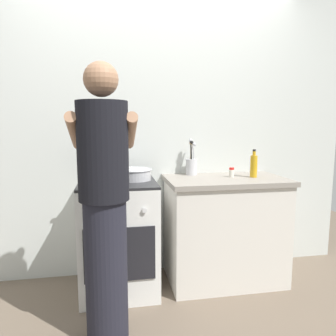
{
  "coord_description": "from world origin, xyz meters",
  "views": [
    {
      "loc": [
        -0.4,
        -2.34,
        1.35
      ],
      "look_at": [
        0.05,
        0.12,
        1.0
      ],
      "focal_mm": 33.8,
      "sensor_mm": 36.0,
      "label": 1
    }
  ],
  "objects_px": {
    "stove_range": "(119,236)",
    "utensil_crock": "(191,164)",
    "mixing_bowl": "(135,174)",
    "oil_bottle": "(254,166)",
    "spice_bottle": "(232,172)",
    "person": "(104,206)",
    "pot": "(99,173)"
  },
  "relations": [
    {
      "from": "oil_bottle",
      "to": "person",
      "type": "distance_m",
      "value": 1.37
    },
    {
      "from": "pot",
      "to": "utensil_crock",
      "type": "bearing_deg",
      "value": 14.8
    },
    {
      "from": "spice_bottle",
      "to": "oil_bottle",
      "type": "relative_size",
      "value": 0.34
    },
    {
      "from": "mixing_bowl",
      "to": "spice_bottle",
      "type": "height_order",
      "value": "mixing_bowl"
    },
    {
      "from": "spice_bottle",
      "to": "oil_bottle",
      "type": "xyz_separation_m",
      "value": [
        0.18,
        -0.04,
        0.06
      ]
    },
    {
      "from": "pot",
      "to": "oil_bottle",
      "type": "xyz_separation_m",
      "value": [
        1.28,
        -0.01,
        0.03
      ]
    },
    {
      "from": "mixing_bowl",
      "to": "utensil_crock",
      "type": "xyz_separation_m",
      "value": [
        0.51,
        0.17,
        0.04
      ]
    },
    {
      "from": "mixing_bowl",
      "to": "utensil_crock",
      "type": "relative_size",
      "value": 0.86
    },
    {
      "from": "oil_bottle",
      "to": "pot",
      "type": "bearing_deg",
      "value": 179.69
    },
    {
      "from": "mixing_bowl",
      "to": "oil_bottle",
      "type": "distance_m",
      "value": 1.0
    },
    {
      "from": "stove_range",
      "to": "oil_bottle",
      "type": "distance_m",
      "value": 1.27
    },
    {
      "from": "oil_bottle",
      "to": "person",
      "type": "xyz_separation_m",
      "value": [
        -1.23,
        -0.59,
        -0.14
      ]
    },
    {
      "from": "utensil_crock",
      "to": "person",
      "type": "relative_size",
      "value": 0.19
    },
    {
      "from": "pot",
      "to": "utensil_crock",
      "type": "distance_m",
      "value": 0.82
    },
    {
      "from": "pot",
      "to": "mixing_bowl",
      "type": "distance_m",
      "value": 0.28
    },
    {
      "from": "stove_range",
      "to": "person",
      "type": "distance_m",
      "value": 0.73
    },
    {
      "from": "mixing_bowl",
      "to": "oil_bottle",
      "type": "xyz_separation_m",
      "value": [
        1.0,
        -0.05,
        0.05
      ]
    },
    {
      "from": "stove_range",
      "to": "utensil_crock",
      "type": "bearing_deg",
      "value": 17.73
    },
    {
      "from": "spice_bottle",
      "to": "oil_bottle",
      "type": "distance_m",
      "value": 0.19
    },
    {
      "from": "pot",
      "to": "person",
      "type": "bearing_deg",
      "value": -85.33
    },
    {
      "from": "stove_range",
      "to": "spice_bottle",
      "type": "height_order",
      "value": "spice_bottle"
    },
    {
      "from": "mixing_bowl",
      "to": "oil_bottle",
      "type": "relative_size",
      "value": 1.16
    },
    {
      "from": "utensil_crock",
      "to": "spice_bottle",
      "type": "distance_m",
      "value": 0.36
    },
    {
      "from": "stove_range",
      "to": "utensil_crock",
      "type": "xyz_separation_m",
      "value": [
        0.65,
        0.21,
        0.54
      ]
    },
    {
      "from": "stove_range",
      "to": "mixing_bowl",
      "type": "bearing_deg",
      "value": 15.65
    },
    {
      "from": "stove_range",
      "to": "person",
      "type": "relative_size",
      "value": 0.53
    },
    {
      "from": "stove_range",
      "to": "spice_bottle",
      "type": "xyz_separation_m",
      "value": [
        0.96,
        0.03,
        0.49
      ]
    },
    {
      "from": "stove_range",
      "to": "oil_bottle",
      "type": "xyz_separation_m",
      "value": [
        1.14,
        -0.01,
        0.55
      ]
    },
    {
      "from": "mixing_bowl",
      "to": "pot",
      "type": "bearing_deg",
      "value": -171.91
    },
    {
      "from": "stove_range",
      "to": "utensil_crock",
      "type": "relative_size",
      "value": 2.82
    },
    {
      "from": "mixing_bowl",
      "to": "spice_bottle",
      "type": "xyz_separation_m",
      "value": [
        0.82,
        -0.0,
        -0.01
      ]
    },
    {
      "from": "oil_bottle",
      "to": "person",
      "type": "relative_size",
      "value": 0.14
    }
  ]
}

